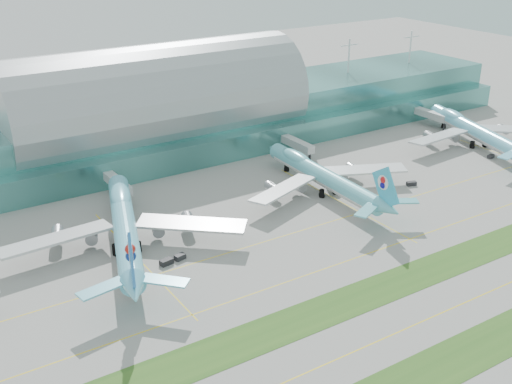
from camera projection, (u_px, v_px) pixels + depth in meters
ground at (374, 298)px, 161.54m from camera, size 700.00×700.00×0.00m
terminal at (156, 118)px, 255.34m from camera, size 340.00×69.10×36.00m
grass_strip_near at (461, 356)px, 139.91m from camera, size 420.00×12.00×0.08m
grass_strip_far at (368, 294)px, 163.07m from camera, size 420.00×12.00×0.08m
taxiline_b at (414, 325)px, 150.73m from camera, size 420.00×0.35×0.01m
taxiline_c at (329, 267)px, 175.44m from camera, size 420.00×0.35×0.01m
taxiline_d at (283, 236)px, 192.42m from camera, size 420.00×0.35×0.01m
airliner_b at (124, 225)px, 184.09m from camera, size 66.89×77.71×22.02m
airliner_c at (322, 175)px, 221.18m from camera, size 64.28×72.97×20.09m
airliner_d at (474, 130)px, 267.26m from camera, size 63.18×73.24×20.63m
gse_c at (166, 262)px, 176.56m from camera, size 3.94×2.64×1.59m
gse_d at (180, 257)px, 179.14m from camera, size 3.37×2.33×1.53m
gse_e at (381, 197)px, 216.96m from camera, size 3.35×1.99×1.54m
gse_f at (411, 184)px, 228.19m from camera, size 3.86×2.62×1.50m
gse_g at (491, 156)px, 254.17m from camera, size 3.41×2.27×1.29m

